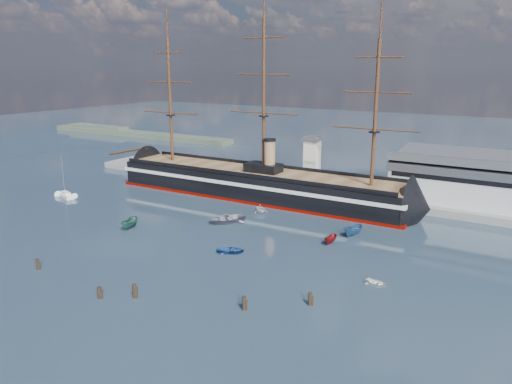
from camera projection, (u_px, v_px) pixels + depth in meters
The scene contains 18 objects.
ground at pixel (244, 219), 125.70m from camera, with size 600.00×600.00×0.00m, color #273545.
quay at pixel (336, 193), 150.41m from camera, with size 180.00×18.00×2.00m, color slate.
quay_tower at pixel (312, 161), 149.03m from camera, with size 5.00×5.00×15.00m.
shoreline at pixel (125, 132), 274.10m from camera, with size 120.00×10.00×4.00m.
warship at pixel (252, 183), 146.23m from camera, with size 112.95×17.03×53.94m.
sailboat at pixel (66, 195), 145.92m from camera, with size 7.82×4.64×12.04m.
motorboat_a at pixel (130, 228), 118.51m from camera, with size 7.18×2.63×2.87m, color #225543.
motorboat_b at pixel (231, 253), 103.16m from camera, with size 3.60×1.44×1.68m, color #24488A.
motorboat_c at pixel (330, 244), 108.45m from camera, with size 5.51×2.02×2.20m, color maroon.
motorboat_d at pixel (260, 213), 130.82m from camera, with size 6.84×2.96×2.51m, color silver.
motorboat_e at pixel (376, 285), 88.15m from camera, with size 2.62×1.05×1.22m, color white.
motorboat_f at pixel (353, 236), 113.40m from camera, with size 6.99×2.56×2.80m, color navy.
motorboat_g at pixel (226, 222), 122.95m from camera, with size 5.86×2.34×2.73m, color gray.
piling_near_left at pixel (38, 269), 94.93m from camera, with size 0.64×0.64×2.84m, color black.
piling_near_mid at pixel (100, 298), 83.15m from camera, with size 0.64×0.64×2.75m, color black.
piling_near_right at pixel (244, 310), 79.28m from camera, with size 0.64×0.64×3.03m, color black.
piling_far_right at pixel (310, 305), 80.85m from camera, with size 0.64×0.64×2.90m, color black.
piling_extra at pixel (135, 298), 83.30m from camera, with size 0.64×0.64×3.20m, color black.
Camera 1 is at (65.08, -60.90, 37.94)m, focal length 35.00 mm.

